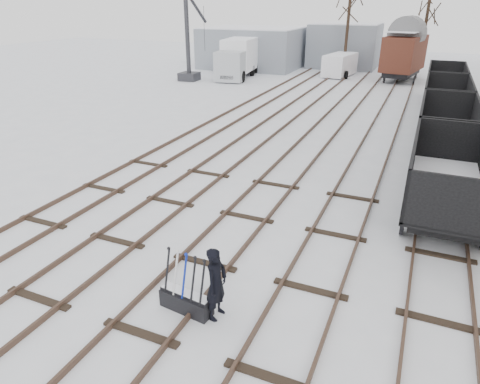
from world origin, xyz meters
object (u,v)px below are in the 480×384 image
at_px(box_van_wagon, 404,52).
at_px(lorry, 238,58).
at_px(ground_frame, 186,300).
at_px(freight_wagon_a, 446,188).
at_px(crane, 189,56).
at_px(panel_van, 340,65).
at_px(worker, 216,284).

relative_size(box_van_wagon, lorry, 0.77).
distance_m(ground_frame, freight_wagon_a, 9.56).
height_order(box_van_wagon, lorry, box_van_wagon).
bearing_deg(ground_frame, crane, 126.78).
bearing_deg(freight_wagon_a, crane, 136.49).
height_order(lorry, panel_van, lorry).
xyz_separation_m(ground_frame, freight_wagon_a, (5.49, 7.79, 0.68)).
distance_m(worker, freight_wagon_a, 9.03).
distance_m(box_van_wagon, panel_van, 5.83).
relative_size(freight_wagon_a, lorry, 0.79).
height_order(freight_wagon_a, panel_van, freight_wagon_a).
relative_size(ground_frame, worker, 0.83).
xyz_separation_m(ground_frame, crane, (-15.66, 27.87, 1.81)).
xyz_separation_m(box_van_wagon, panel_van, (-5.64, 0.43, -1.42)).
bearing_deg(ground_frame, worker, 15.04).
bearing_deg(worker, crane, 34.99).
bearing_deg(freight_wagon_a, lorry, 127.37).
xyz_separation_m(panel_van, crane, (-12.01, -7.74, 1.03)).
bearing_deg(box_van_wagon, ground_frame, -83.58).
relative_size(panel_van, crane, 0.61).
distance_m(ground_frame, panel_van, 35.81).
bearing_deg(freight_wagon_a, worker, -121.62).
xyz_separation_m(lorry, crane, (-3.36, -3.21, 0.32)).
distance_m(freight_wagon_a, crane, 29.18).
bearing_deg(freight_wagon_a, box_van_wagon, 97.28).
distance_m(freight_wagon_a, panel_van, 29.28).
distance_m(freight_wagon_a, box_van_wagon, 27.65).
distance_m(lorry, panel_van, 9.79).
relative_size(worker, box_van_wagon, 0.30).
distance_m(worker, lorry, 33.63).
bearing_deg(panel_van, worker, -75.00).
height_order(freight_wagon_a, crane, crane).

